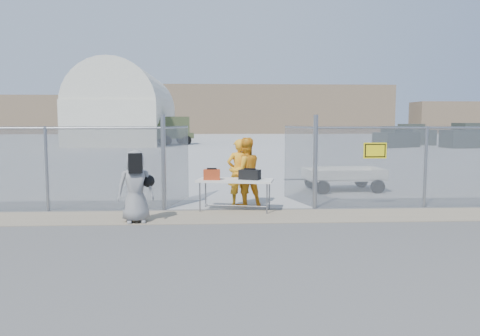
{
  "coord_description": "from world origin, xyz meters",
  "views": [
    {
      "loc": [
        -0.63,
        -10.23,
        2.33
      ],
      "look_at": [
        0.0,
        2.0,
        1.1
      ],
      "focal_mm": 35.0,
      "sensor_mm": 36.0,
      "label": 1
    }
  ],
  "objects": [
    {
      "name": "military_truck",
      "position": [
        -5.9,
        36.41,
        1.39
      ],
      "size": [
        6.2,
        3.9,
        2.78
      ],
      "primitive_type": null,
      "rotation": [
        0.0,
        0.0,
        0.33
      ],
      "color": "#48532F",
      "rests_on": "ground"
    },
    {
      "name": "visitor",
      "position": [
        -2.48,
        0.48,
        0.84
      ],
      "size": [
        0.91,
        0.68,
        1.67
      ],
      "primitive_type": "imported",
      "rotation": [
        0.0,
        0.0,
        0.19
      ],
      "color": "gray",
      "rests_on": "ground"
    },
    {
      "name": "tarmac_inside",
      "position": [
        0.0,
        42.0,
        0.01
      ],
      "size": [
        160.0,
        80.0,
        0.01
      ],
      "primitive_type": "cube",
      "color": "#A4A5A2",
      "rests_on": "ground"
    },
    {
      "name": "ground",
      "position": [
        0.0,
        0.0,
        0.0
      ],
      "size": [
        160.0,
        160.0,
        0.0
      ],
      "primitive_type": "plane",
      "color": "#434343"
    },
    {
      "name": "parked_vehicle_far",
      "position": [
        21.6,
        29.58,
        1.06
      ],
      "size": [
        4.91,
        2.64,
        2.13
      ],
      "primitive_type": null,
      "rotation": [
        0.0,
        0.0,
        0.11
      ],
      "color": "#353C34",
      "rests_on": "ground"
    },
    {
      "name": "black_duffel",
      "position": [
        0.24,
        1.74,
        0.95
      ],
      "size": [
        0.6,
        0.49,
        0.25
      ],
      "primitive_type": "cube",
      "rotation": [
        0.0,
        0.0,
        -0.4
      ],
      "color": "black",
      "rests_on": "folding_table"
    },
    {
      "name": "distant_hills",
      "position": [
        5.0,
        78.0,
        4.5
      ],
      "size": [
        140.0,
        6.0,
        9.0
      ],
      "primitive_type": null,
      "color": "#7F684F",
      "rests_on": "ground"
    },
    {
      "name": "parked_vehicle_mid",
      "position": [
        18.49,
        34.81,
        1.01
      ],
      "size": [
        4.82,
        3.12,
        2.01
      ],
      "primitive_type": null,
      "rotation": [
        0.0,
        0.0,
        -0.27
      ],
      "color": "#353C34",
      "rests_on": "ground"
    },
    {
      "name": "security_worker_right",
      "position": [
        0.17,
        2.45,
        0.94
      ],
      "size": [
        1.09,
        0.95,
        1.89
      ],
      "primitive_type": "imported",
      "rotation": [
        0.0,
        0.0,
        3.44
      ],
      "color": "#FFA81F",
      "rests_on": "ground"
    },
    {
      "name": "parked_vehicle_near",
      "position": [
        15.36,
        30.5,
        0.91
      ],
      "size": [
        4.43,
        3.41,
        1.83
      ],
      "primitive_type": null,
      "rotation": [
        0.0,
        0.0,
        0.45
      ],
      "color": "#353C34",
      "rests_on": "ground"
    },
    {
      "name": "folding_table",
      "position": [
        -0.14,
        1.79,
        0.41
      ],
      "size": [
        2.07,
        1.19,
        0.83
      ],
      "primitive_type": null,
      "rotation": [
        0.0,
        0.0,
        -0.21
      ],
      "color": "white",
      "rests_on": "ground"
    },
    {
      "name": "quonset_hangar",
      "position": [
        -10.0,
        40.0,
        4.0
      ],
      "size": [
        9.0,
        18.0,
        8.0
      ],
      "primitive_type": null,
      "color": "beige",
      "rests_on": "ground"
    },
    {
      "name": "security_worker_left",
      "position": [
        0.0,
        2.56,
        0.92
      ],
      "size": [
        0.75,
        0.57,
        1.85
      ],
      "primitive_type": "imported",
      "rotation": [
        0.0,
        0.0,
        3.34
      ],
      "color": "#FFA81F",
      "rests_on": "ground"
    },
    {
      "name": "chain_link_fence",
      "position": [
        0.0,
        2.0,
        1.1
      ],
      "size": [
        40.0,
        0.2,
        2.2
      ],
      "primitive_type": null,
      "color": "gray",
      "rests_on": "ground"
    },
    {
      "name": "dirt_strip",
      "position": [
        0.0,
        1.0,
        0.01
      ],
      "size": [
        44.0,
        1.6,
        0.01
      ],
      "primitive_type": "cube",
      "color": "gray",
      "rests_on": "ground"
    },
    {
      "name": "utility_trailer",
      "position": [
        3.63,
        5.14,
        0.4
      ],
      "size": [
        3.43,
        1.91,
        0.81
      ],
      "primitive_type": null,
      "rotation": [
        0.0,
        0.0,
        0.06
      ],
      "color": "white",
      "rests_on": "ground"
    },
    {
      "name": "orange_bag",
      "position": [
        -0.74,
        1.75,
        0.96
      ],
      "size": [
        0.43,
        0.29,
        0.26
      ],
      "primitive_type": "cube",
      "rotation": [
        0.0,
        0.0,
        -0.03
      ],
      "color": "#C1401B",
      "rests_on": "folding_table"
    }
  ]
}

